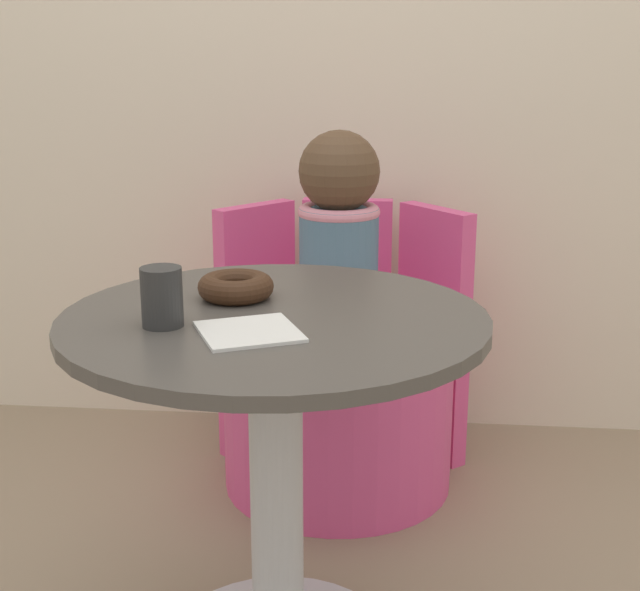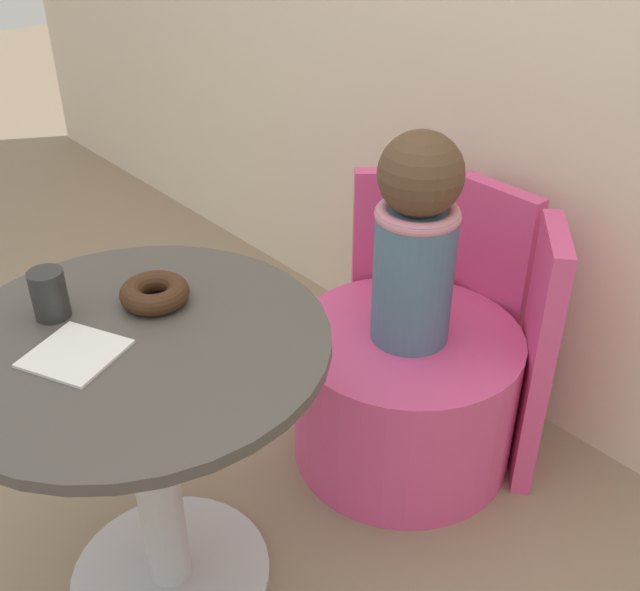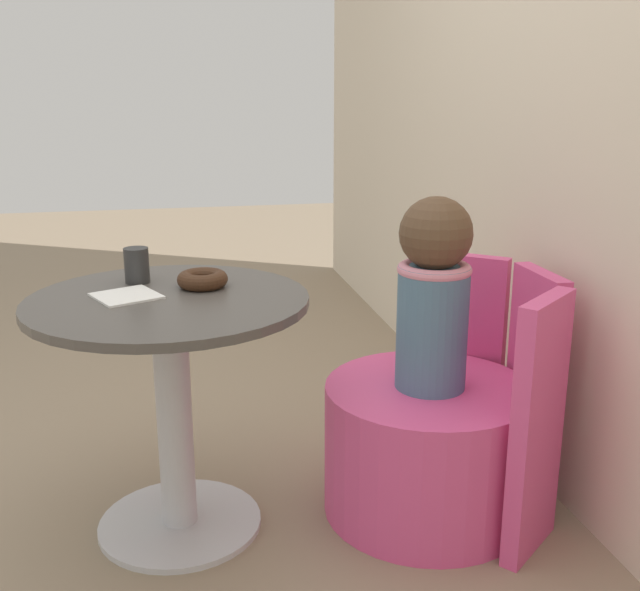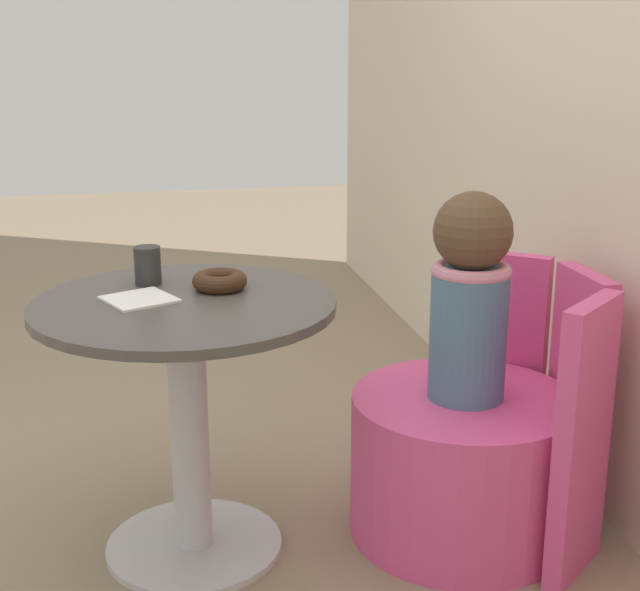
% 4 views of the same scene
% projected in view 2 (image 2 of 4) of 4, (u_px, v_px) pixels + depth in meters
% --- Properties ---
extents(ground_plane, '(12.00, 12.00, 0.00)m').
position_uv_depth(ground_plane, '(188.00, 563.00, 1.81)').
color(ground_plane, gray).
extents(round_table, '(0.75, 0.75, 0.69)m').
position_uv_depth(round_table, '(147.00, 421.00, 1.53)').
color(round_table, silver).
rests_on(round_table, ground_plane).
extents(tub_chair, '(0.61, 0.61, 0.40)m').
position_uv_depth(tub_chair, '(404.00, 394.00, 2.05)').
color(tub_chair, '#E54C8C').
rests_on(tub_chair, ground_plane).
extents(booth_backrest, '(0.71, 0.26, 0.72)m').
position_uv_depth(booth_backrest, '(469.00, 312.00, 2.10)').
color(booth_backrest, '#E54C8C').
rests_on(booth_backrest, ground_plane).
extents(child_figure, '(0.21, 0.21, 0.55)m').
position_uv_depth(child_figure, '(416.00, 239.00, 1.80)').
color(child_figure, slate).
rests_on(child_figure, tub_chair).
extents(donut, '(0.14, 0.14, 0.05)m').
position_uv_depth(donut, '(155.00, 293.00, 1.52)').
color(donut, '#3D2314').
rests_on(donut, round_table).
extents(cup, '(0.07, 0.07, 0.10)m').
position_uv_depth(cup, '(49.00, 294.00, 1.46)').
color(cup, '#2D2D2D').
rests_on(cup, round_table).
extents(paper_napkin, '(0.21, 0.21, 0.01)m').
position_uv_depth(paper_napkin, '(75.00, 353.00, 1.37)').
color(paper_napkin, white).
rests_on(paper_napkin, round_table).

